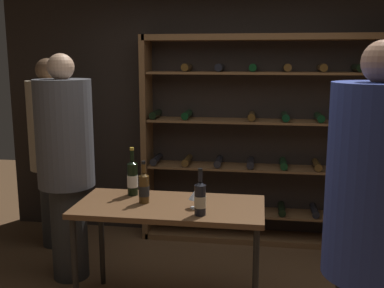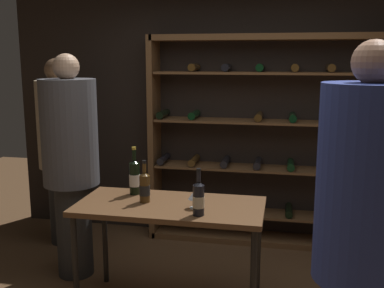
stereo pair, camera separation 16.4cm
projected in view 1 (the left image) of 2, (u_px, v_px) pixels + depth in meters
name	position (u px, v px, depth m)	size (l,w,h in m)	color
back_wall	(231.00, 111.00, 4.84)	(4.98, 0.10, 2.71)	black
wine_rack	(268.00, 142.00, 4.63)	(2.59, 0.32, 2.14)	brown
tasting_table	(170.00, 214.00, 3.40)	(1.40, 0.66, 0.84)	brown
person_bystander_red_print	(371.00, 228.00, 2.19)	(0.45, 0.45, 1.99)	black
person_bystander_dark_jacket	(66.00, 159.00, 3.84)	(0.48, 0.48, 1.95)	#2B2B2B
person_guest_blue_shirt	(52.00, 145.00, 4.55)	(0.44, 0.44, 1.91)	#2B2B2B
wine_bottle_black_capsule	(144.00, 188.00, 3.40)	(0.08, 0.08, 0.32)	#4C3314
wine_bottle_gold_foil	(200.00, 198.00, 3.13)	(0.08, 0.08, 0.33)	black
wine_bottle_amber_reserve	(132.00, 178.00, 3.59)	(0.09, 0.09, 0.39)	black
wine_glass_stemmed_center	(195.00, 196.00, 3.28)	(0.09, 0.09, 0.13)	silver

